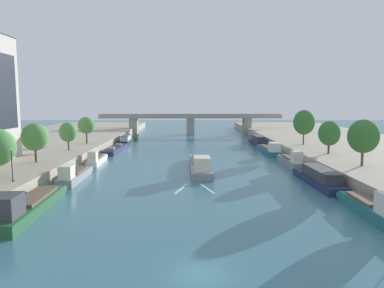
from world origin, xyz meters
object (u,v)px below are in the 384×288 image
tree_left_past_mid (68,132)px  tree_right_second (304,122)px  moored_boat_left_gap_after (74,175)px  moored_boat_left_upstream (127,140)px  tree_right_midway (329,133)px  tree_right_past_mid (363,136)px  moored_boat_left_second (134,137)px  moored_boat_right_near (319,178)px  tree_left_nearest (35,137)px  moored_boat_left_near (116,149)px  moored_boat_right_end (291,161)px  tree_left_by_lamp (86,125)px  moored_boat_left_end (27,206)px  moored_boat_right_far (370,207)px  moored_boat_left_far (97,159)px  moored_boat_right_lone (258,141)px  moored_boat_right_upstream (270,150)px  lamppost_left_bank (12,163)px  bridge_far (190,121)px  barge_midriver (200,165)px

tree_left_past_mid → tree_right_second: 50.34m
moored_boat_left_gap_after → moored_boat_left_upstream: moored_boat_left_gap_after is taller
tree_right_midway → tree_right_past_mid: bearing=-89.5°
moored_boat_left_upstream → tree_right_midway: bearing=-38.3°
moored_boat_left_second → moored_boat_right_near: moored_boat_right_near is taller
tree_left_nearest → tree_left_past_mid: bearing=87.2°
moored_boat_left_upstream → moored_boat_left_second: (0.29, 12.70, -0.48)m
moored_boat_left_near → moored_boat_right_near: 50.22m
moored_boat_right_end → tree_left_by_lamp: size_ratio=1.99×
moored_boat_left_end → moored_boat_right_far: 36.38m
moored_boat_left_near → moored_boat_left_far: bearing=-91.2°
moored_boat_left_near → tree_right_past_mid: (43.65, -32.11, 6.23)m
tree_right_past_mid → tree_right_midway: size_ratio=1.16×
tree_left_nearest → tree_right_second: size_ratio=0.81×
moored_boat_left_gap_after → moored_boat_right_far: size_ratio=1.05×
tree_right_past_mid → tree_right_second: 26.45m
moored_boat_left_gap_after → moored_boat_left_near: size_ratio=0.77×
moored_boat_left_far → moored_boat_right_far: bearing=-41.1°
tree_left_past_mid → moored_boat_left_far: bearing=-19.8°
tree_right_second → moored_boat_right_end: bearing=-115.3°
moored_boat_left_gap_after → tree_right_past_mid: (43.63, -0.40, 5.90)m
moored_boat_left_gap_after → tree_right_midway: size_ratio=2.03×
moored_boat_left_end → moored_boat_right_lone: (36.23, 60.52, 0.12)m
moored_boat_right_far → tree_right_second: size_ratio=1.52×
moored_boat_right_upstream → tree_right_second: (6.97, -2.20, 6.40)m
lamppost_left_bank → tree_left_by_lamp: bearing=92.8°
moored_boat_left_near → bridge_far: (18.13, 43.57, 4.13)m
moored_boat_left_end → moored_boat_right_near: size_ratio=1.10×
moored_boat_left_end → moored_boat_left_near: size_ratio=1.04×
moored_boat_right_far → moored_boat_right_upstream: moored_boat_right_far is taller
tree_left_nearest → tree_right_midway: 51.42m
moored_boat_left_near → tree_left_past_mid: (-6.38, -14.55, 5.36)m
moored_boat_right_far → moored_boat_right_lone: size_ratio=0.84×
moored_boat_left_near → moored_boat_right_upstream: size_ratio=1.03×
moored_boat_right_lone → bridge_far: bridge_far is taller
moored_boat_right_far → tree_right_past_mid: 19.14m
moored_boat_left_end → tree_left_past_mid: size_ratio=2.99×
tree_left_nearest → moored_boat_right_near: bearing=-8.3°
barge_midriver → bridge_far: bearing=91.1°
moored_boat_right_near → tree_left_past_mid: size_ratio=2.71×
tree_right_midway → tree_left_by_lamp: bearing=161.8°
tree_right_midway → lamppost_left_bank: bearing=-154.2°
moored_boat_right_near → tree_right_second: tree_right_second is taller
moored_boat_left_gap_after → tree_left_by_lamp: (-6.02, 28.74, 5.57)m
tree_left_by_lamp → lamppost_left_bank: bearing=-87.2°
moored_boat_left_end → tree_right_second: bearing=44.6°
lamppost_left_bank → moored_boat_right_far: bearing=-9.2°
tree_left_past_mid → moored_boat_right_lone: bearing=32.2°
moored_boat_left_upstream → tree_right_past_mid: (43.62, -47.21, 5.73)m
moored_boat_left_near → tree_right_midway: bearing=-23.9°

